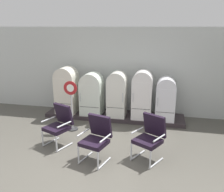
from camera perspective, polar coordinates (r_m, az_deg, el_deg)
The scene contains 12 objects.
ground at distance 5.62m, azimuth -5.92°, elevation -16.56°, with size 12.00×10.00×0.05m, color #4F4C45.
back_wall at distance 8.40m, azimuth 1.39°, elevation 6.08°, with size 11.76×0.12×3.01m.
display_plinth at distance 8.20m, azimuth 0.50°, elevation -4.75°, with size 4.66×0.95×0.13m, color #31292C.
refrigerator_0 at distance 8.30m, azimuth -10.83°, elevation 1.76°, with size 0.68×0.70×1.58m.
refrigerator_1 at distance 8.01m, azimuth -4.87°, elevation 0.79°, with size 0.71×0.67×1.43m.
refrigerator_2 at distance 7.78m, azimuth 1.19°, elevation 0.74°, with size 0.60×0.62×1.49m.
refrigerator_3 at distance 7.69m, azimuth 7.24°, elevation 0.68°, with size 0.62×0.68×1.56m.
refrigerator_4 at distance 7.69m, azimuth 12.72°, elevation -0.39°, with size 0.60×0.66×1.37m.
armchair_left at distance 6.40m, azimuth -12.50°, elevation -6.33°, with size 0.78×0.82×1.07m.
armchair_right at distance 5.65m, azimuth 9.15°, elevation -9.28°, with size 0.82×0.84×1.07m.
armchair_center at distance 5.55m, azimuth -3.71°, elevation -9.59°, with size 0.74×0.78×1.07m.
sign_stand at distance 7.15m, azimuth -9.65°, elevation -2.82°, with size 0.41×0.32×1.51m.
Camera 1 is at (1.51, -4.47, 3.02)m, focal length 38.17 mm.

